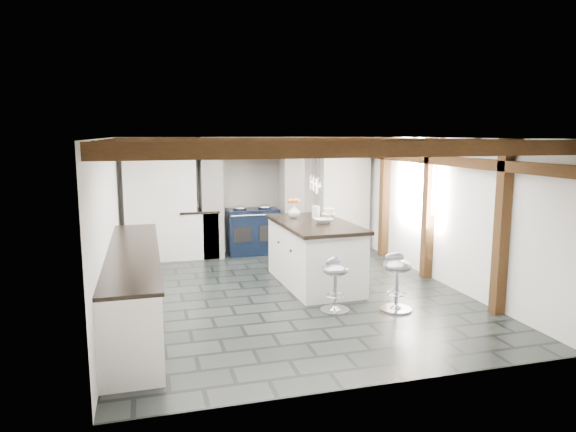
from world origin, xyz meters
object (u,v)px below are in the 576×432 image
object	(u,v)px
range_cooker	(252,230)
bar_stool_far	(335,278)
kitchen_island	(314,253)
bar_stool_near	(397,275)

from	to	relation	value
range_cooker	bar_stool_far	size ratio (longest dim) A/B	1.36
range_cooker	bar_stool_far	xyz separation A→B (m)	(0.37, -3.62, -0.01)
range_cooker	bar_stool_far	bearing A→B (deg)	-84.13
range_cooker	kitchen_island	size ratio (longest dim) A/B	0.49
range_cooker	bar_stool_far	distance (m)	3.64
kitchen_island	bar_stool_far	distance (m)	1.28
range_cooker	bar_stool_near	world-z (taller)	range_cooker
kitchen_island	bar_stool_near	bearing A→B (deg)	-66.99
bar_stool_far	bar_stool_near	bearing A→B (deg)	-35.92
bar_stool_near	bar_stool_far	distance (m)	0.84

